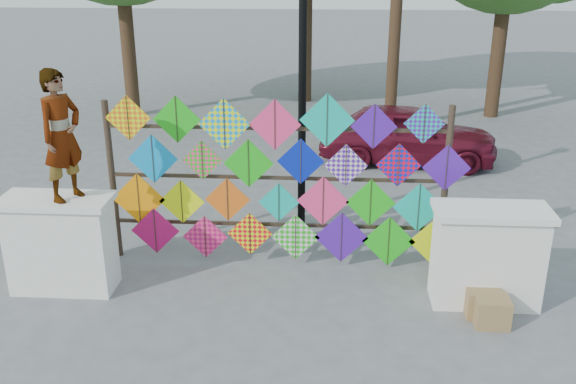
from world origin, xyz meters
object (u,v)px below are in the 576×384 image
object	(u,v)px
vendor_woman	(61,136)
lamppost	(303,58)
kite_rack	(282,183)
sedan	(408,134)

from	to	relation	value
vendor_woman	lamppost	size ratio (longest dim) A/B	0.36
lamppost	kite_rack	bearing A→B (deg)	-99.38
vendor_woman	lamppost	distance (m)	3.62
sedan	lamppost	xyz separation A→B (m)	(-2.04, -3.42, 2.08)
kite_rack	vendor_woman	size ratio (longest dim) A/B	3.05
vendor_woman	kite_rack	bearing A→B (deg)	-44.29
kite_rack	vendor_woman	bearing A→B (deg)	-160.34
sedan	kite_rack	bearing A→B (deg)	159.87
vendor_woman	sedan	bearing A→B (deg)	-14.73
kite_rack	lamppost	size ratio (longest dim) A/B	1.11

